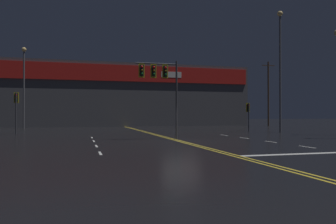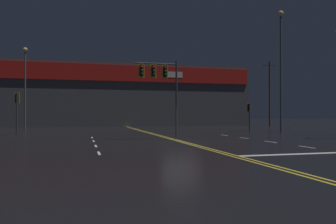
# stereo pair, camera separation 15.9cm
# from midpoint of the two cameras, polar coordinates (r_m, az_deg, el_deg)

# --- Properties ---
(ground_plane) EXTENTS (200.00, 200.00, 0.00)m
(ground_plane) POSITION_cam_midpoint_polar(r_m,az_deg,el_deg) (21.97, 2.10, -5.15)
(ground_plane) COLOR black
(road_markings) EXTENTS (16.74, 60.00, 0.01)m
(road_markings) POSITION_cam_midpoint_polar(r_m,az_deg,el_deg) (20.75, 6.74, -5.42)
(road_markings) COLOR gold
(road_markings) RESTS_ON ground
(traffic_signal_median) EXTENTS (3.11, 0.36, 5.74)m
(traffic_signal_median) POSITION_cam_midpoint_polar(r_m,az_deg,el_deg) (23.82, -1.70, 6.00)
(traffic_signal_median) COLOR #38383D
(traffic_signal_median) RESTS_ON ground
(traffic_signal_corner_northwest) EXTENTS (0.42, 0.36, 3.86)m
(traffic_signal_corner_northwest) POSITION_cam_midpoint_polar(r_m,az_deg,el_deg) (33.27, -25.05, 1.37)
(traffic_signal_corner_northwest) COLOR #38383D
(traffic_signal_corner_northwest) RESTS_ON ground
(traffic_signal_corner_northeast) EXTENTS (0.42, 0.36, 3.09)m
(traffic_signal_corner_northeast) POSITION_cam_midpoint_polar(r_m,az_deg,el_deg) (37.23, 13.68, 0.26)
(traffic_signal_corner_northeast) COLOR #38383D
(traffic_signal_corner_northeast) RESTS_ON ground
(streetlight_far_right) EXTENTS (0.56, 0.56, 12.35)m
(streetlight_far_right) POSITION_cam_midpoint_polar(r_m,az_deg,el_deg) (35.52, 18.82, 8.96)
(streetlight_far_right) COLOR #59595E
(streetlight_far_right) RESTS_ON ground
(streetlight_far_median) EXTENTS (0.56, 0.56, 10.23)m
(streetlight_far_median) POSITION_cam_midpoint_polar(r_m,az_deg,el_deg) (44.89, -23.89, 5.54)
(streetlight_far_median) COLOR #59595E
(streetlight_far_median) RESTS_ON ground
(building_backdrop) EXTENTS (40.29, 10.23, 9.65)m
(building_backdrop) POSITION_cam_midpoint_polar(r_m,az_deg,el_deg) (54.04, -8.21, 2.77)
(building_backdrop) COLOR #4C4C51
(building_backdrop) RESTS_ON ground
(utility_pole_row) EXTENTS (47.33, 0.26, 10.26)m
(utility_pole_row) POSITION_cam_midpoint_polar(r_m,az_deg,el_deg) (46.89, -6.28, 3.66)
(utility_pole_row) COLOR #4C3828
(utility_pole_row) RESTS_ON ground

